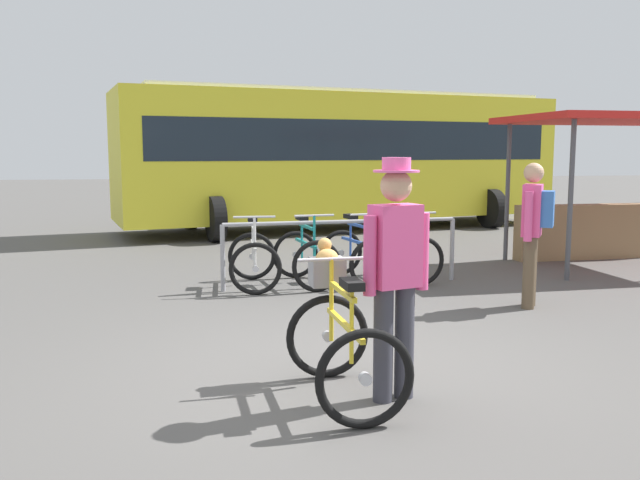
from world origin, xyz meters
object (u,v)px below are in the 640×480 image
Objects in this scene: person_with_featured_bike at (395,269)px; racked_bike_white at (254,259)px; racked_bike_teal at (306,257)px; racked_bike_orange at (404,253)px; market_stall at (601,175)px; pedestrian_with_backpack at (533,226)px; featured_bicycle at (340,330)px; bus_distant at (342,153)px; racked_bike_blue at (356,255)px.

racked_bike_white is at bearing 98.48° from person_with_featured_bike.
racked_bike_teal and racked_bike_orange have the same top height.
person_with_featured_bike is 7.18m from market_stall.
market_stall is at bearing 13.29° from racked_bike_orange.
racked_bike_orange is 0.73× the size of pedestrian_with_backpack.
pedestrian_with_backpack reaches higher than racked_bike_teal.
racked_bike_orange is at bearing 66.57° from featured_bicycle.
racked_bike_teal is at bearing -169.38° from market_stall.
racked_bike_teal is 0.11× the size of bus_distant.
racked_bike_blue is 6.63m from bus_distant.
racked_bike_orange is 4.59m from featured_bicycle.
person_with_featured_bike reaches higher than racked_bike_orange.
racked_bike_white is at bearing -176.19° from racked_bike_blue.
featured_bicycle is 0.61m from person_with_featured_bike.
racked_bike_blue is 0.39× the size of market_stall.
person_with_featured_bike is (0.63, -4.23, 0.58)m from racked_bike_white.
featured_bicycle is (0.27, -4.07, 0.12)m from racked_bike_white.
featured_bicycle is at bearing -105.12° from racked_bike_blue.
market_stall reaches higher than racked_bike_blue.
racked_bike_teal is at bearing 84.09° from featured_bicycle.
market_stall reaches higher than pedestrian_with_backpack.
racked_bike_blue is 0.12× the size of bus_distant.
racked_bike_white is 5.74m from market_stall.
pedestrian_with_backpack is at bearing -133.56° from market_stall.
person_with_featured_bike is 1.05× the size of pedestrian_with_backpack.
market_stall reaches higher than racked_bike_white.
featured_bicycle is at bearing -136.48° from market_stall.
racked_bike_white is 0.11× the size of bus_distant.
racked_bike_teal is at bearing 89.08° from person_with_featured_bike.
market_stall reaches higher than person_with_featured_bike.
racked_bike_orange is 4.64m from person_with_featured_bike.
pedestrian_with_backpack is (2.37, 2.49, -0.01)m from person_with_featured_bike.
racked_bike_white is at bearing 93.84° from featured_bicycle.
pedestrian_with_backpack is at bearing -64.12° from racked_bike_orange.
racked_bike_teal is 0.68× the size of person_with_featured_bike.
racked_bike_blue is 0.74× the size of pedestrian_with_backpack.
racked_bike_white is 0.91× the size of featured_bicycle.
pedestrian_with_backpack is 0.52× the size of market_stall.
bus_distant is at bearing 118.39° from market_stall.
featured_bicycle is 3.62m from pedestrian_with_backpack.
racked_bike_blue is at bearing 74.88° from featured_bicycle.
person_with_featured_bike is at bearing -108.55° from racked_bike_orange.
racked_bike_blue is at bearing -100.61° from bus_distant.
featured_bicycle is at bearing 155.71° from person_with_featured_bike.
bus_distant is at bearing 79.61° from person_with_featured_bike.
bus_distant is 6.27m from market_stall.
racked_bike_white and racked_bike_blue have the same top height.
featured_bicycle is at bearing -102.41° from bus_distant.
bus_distant is (1.89, 6.42, 1.37)m from racked_bike_teal.
bus_distant reaches higher than racked_bike_white.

